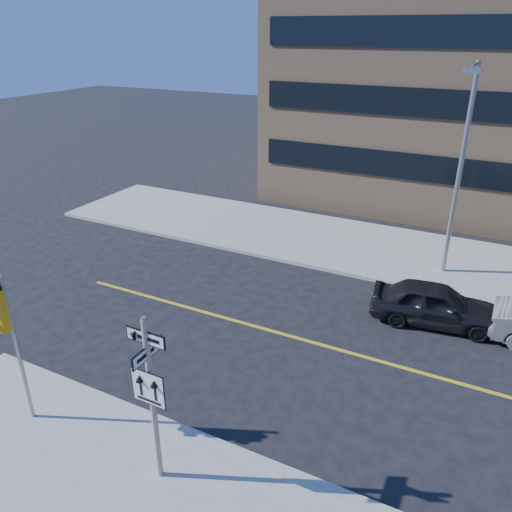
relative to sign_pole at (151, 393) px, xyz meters
The scene contains 6 objects.
ground 3.50m from the sign_pole, 90.00° to the left, with size 120.00×120.00×0.00m, color black.
sign_pole is the anchor object (origin of this frame).
traffic_signal 4.05m from the sign_pole, behind, with size 0.32×0.45×4.00m.
parked_car_a 10.56m from the sign_pole, 65.75° to the left, with size 4.21×1.70×1.44m, color black.
streetlight_a 14.05m from the sign_pole, 73.23° to the left, with size 0.55×2.25×8.00m.
building_brick 28.36m from the sign_pole, 85.84° to the left, with size 18.00×18.00×18.00m, color tan.
Camera 1 is at (5.53, -8.66, 9.14)m, focal length 35.00 mm.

